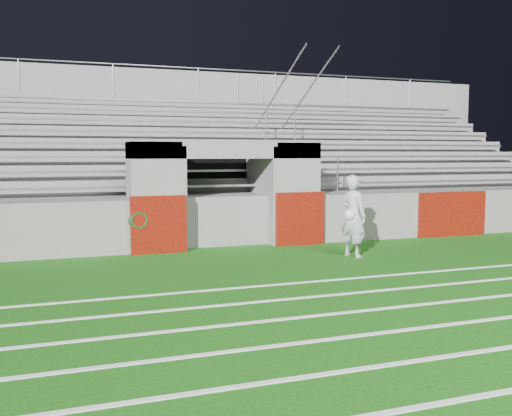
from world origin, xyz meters
name	(u,v)px	position (x,y,z in m)	size (l,w,h in m)	color
ground	(278,272)	(0.00, 0.00, 0.00)	(90.00, 90.00, 0.00)	#134F0D
field_markings	(442,357)	(0.00, -5.00, 0.01)	(28.00, 8.09, 0.01)	white
stadium_structure	(186,179)	(0.00, 7.97, 1.49)	(26.00, 8.48, 5.42)	slate
goalkeeper_with_ball	(353,216)	(2.24, 1.02, 0.93)	(0.62, 0.78, 1.85)	#9FA4A8
hose_coil	(139,220)	(-2.25, 2.93, 0.79)	(0.49, 0.14, 0.49)	#0D4313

